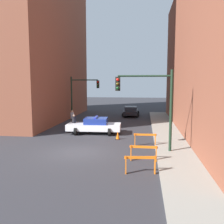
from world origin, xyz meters
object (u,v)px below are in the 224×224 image
(pedestrian_crossing, at_px, (74,123))
(barrier_front, at_px, (140,162))
(police_car, at_px, (94,125))
(parked_car_near, at_px, (131,111))
(barrier_mid, at_px, (144,151))
(traffic_light_near, at_px, (153,98))
(pedestrian_corner, at_px, (72,118))
(traffic_light_far, at_px, (80,92))
(barrier_back, at_px, (145,138))
(traffic_cone, at_px, (118,135))

(pedestrian_crossing, bearing_deg, barrier_front, -47.43)
(police_car, relative_size, parked_car_near, 1.10)
(barrier_front, distance_m, barrier_mid, 2.06)
(traffic_light_near, relative_size, pedestrian_corner, 3.13)
(parked_car_near, distance_m, pedestrian_corner, 10.29)
(traffic_light_far, bearing_deg, police_car, -66.91)
(traffic_light_far, xyz_separation_m, barrier_back, (7.61, -11.29, -2.78))
(pedestrian_corner, distance_m, traffic_cone, 7.52)
(barrier_mid, height_order, barrier_back, same)
(traffic_cone, bearing_deg, barrier_back, -40.80)
(traffic_light_far, height_order, parked_car_near, traffic_light_far)
(barrier_front, relative_size, barrier_mid, 1.00)
(pedestrian_crossing, height_order, traffic_cone, pedestrian_crossing)
(barrier_front, relative_size, barrier_back, 1.00)
(pedestrian_corner, bearing_deg, parked_car_near, 144.27)
(police_car, distance_m, traffic_cone, 3.08)
(parked_car_near, xyz_separation_m, barrier_mid, (1.79, -19.27, -0.06))
(barrier_front, xyz_separation_m, traffic_cone, (-1.92, 7.36, -0.30))
(traffic_light_near, distance_m, barrier_mid, 3.56)
(traffic_light_far, height_order, pedestrian_corner, traffic_light_far)
(police_car, bearing_deg, parked_car_near, -14.72)
(traffic_light_far, height_order, pedestrian_crossing, traffic_light_far)
(police_car, relative_size, barrier_mid, 2.99)
(pedestrian_crossing, bearing_deg, parked_car_near, 79.00)
(barrier_mid, bearing_deg, traffic_light_far, 117.03)
(pedestrian_crossing, bearing_deg, barrier_back, -22.47)
(barrier_front, bearing_deg, pedestrian_crossing, 122.77)
(traffic_light_near, bearing_deg, traffic_light_far, 122.22)
(police_car, xyz_separation_m, pedestrian_crossing, (-1.92, 0.15, 0.14))
(traffic_light_far, relative_size, barrier_mid, 3.25)
(police_car, xyz_separation_m, pedestrian_corner, (-3.00, 3.30, 0.14))
(parked_car_near, height_order, pedestrian_crossing, pedestrian_crossing)
(police_car, bearing_deg, pedestrian_crossing, 83.07)
(police_car, bearing_deg, barrier_front, -158.40)
(traffic_light_near, distance_m, traffic_light_far, 15.06)
(barrier_back, bearing_deg, barrier_front, -92.44)
(barrier_back, bearing_deg, police_car, 138.94)
(barrier_front, xyz_separation_m, barrier_back, (0.23, 5.50, 0.00))
(pedestrian_crossing, relative_size, barrier_mid, 1.04)
(police_car, bearing_deg, pedestrian_corner, 39.62)
(traffic_light_near, bearing_deg, pedestrian_corner, 132.35)
(traffic_light_near, bearing_deg, police_car, 132.43)
(police_car, relative_size, barrier_back, 2.99)
(traffic_light_near, distance_m, police_car, 7.75)
(traffic_light_far, bearing_deg, traffic_light_near, -57.78)
(traffic_light_near, xyz_separation_m, barrier_back, (-0.43, 1.46, -2.91))
(pedestrian_crossing, bearing_deg, barrier_mid, -40.15)
(pedestrian_corner, height_order, barrier_front, pedestrian_corner)
(traffic_light_far, height_order, barrier_front, traffic_light_far)
(traffic_light_near, height_order, barrier_back, traffic_light_near)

